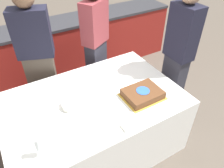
{
  "coord_description": "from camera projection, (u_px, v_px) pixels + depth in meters",
  "views": [
    {
      "loc": [
        -0.66,
        -1.5,
        2.22
      ],
      "look_at": [
        0.22,
        0.0,
        0.85
      ],
      "focal_mm": 35.0,
      "sensor_mm": 36.0,
      "label": 1
    }
  ],
  "objects": [
    {
      "name": "plate_stack",
      "position": [
        72.0,
        104.0,
        2.09
      ],
      "size": [
        0.19,
        0.19,
        0.05
      ],
      "color": "white",
      "rests_on": "dining_table"
    },
    {
      "name": "back_counter",
      "position": [
        47.0,
        53.0,
        3.49
      ],
      "size": [
        4.4,
        0.58,
        0.92
      ],
      "color": "maroon",
      "rests_on": "ground_plane"
    },
    {
      "name": "utensil_pile",
      "position": [
        130.0,
        125.0,
        1.9
      ],
      "size": [
        0.16,
        0.09,
        0.02
      ],
      "color": "white",
      "rests_on": "dining_table"
    },
    {
      "name": "person_cutting_cake",
      "position": [
        96.0,
        46.0,
        2.85
      ],
      "size": [
        0.4,
        0.34,
        1.64
      ],
      "rotation": [
        0.0,
        0.0,
        -2.63
      ],
      "color": "#282833",
      "rests_on": "ground_plane"
    },
    {
      "name": "dining_table",
      "position": [
        95.0,
        124.0,
        2.42
      ],
      "size": [
        1.79,
        1.16,
        0.75
      ],
      "color": "silver",
      "rests_on": "ground_plane"
    },
    {
      "name": "side_plate_near_cake",
      "position": [
        124.0,
        83.0,
        2.4
      ],
      "size": [
        0.21,
        0.21,
        0.0
      ],
      "color": "white",
      "rests_on": "dining_table"
    },
    {
      "name": "wine_glass",
      "position": [
        38.0,
        144.0,
        1.61
      ],
      "size": [
        0.06,
        0.06,
        0.19
      ],
      "color": "white",
      "rests_on": "dining_table"
    },
    {
      "name": "cake",
      "position": [
        143.0,
        94.0,
        2.19
      ],
      "size": [
        0.4,
        0.33,
        0.08
      ],
      "color": "gold",
      "rests_on": "dining_table"
    },
    {
      "name": "ground_plane",
      "position": [
        96.0,
        145.0,
        2.65
      ],
      "size": [
        14.0,
        14.0,
        0.0
      ],
      "primitive_type": "plane",
      "color": "brown"
    },
    {
      "name": "person_standing_back",
      "position": [
        38.0,
        59.0,
        2.53
      ],
      "size": [
        0.44,
        0.33,
        1.7
      ],
      "rotation": [
        0.0,
        0.0,
        2.78
      ],
      "color": "#4C4238",
      "rests_on": "ground_plane"
    },
    {
      "name": "person_seated_right",
      "position": [
        178.0,
        56.0,
        2.54
      ],
      "size": [
        0.21,
        0.32,
        1.72
      ],
      "rotation": [
        0.0,
        0.0,
        -1.57
      ],
      "color": "#282833",
      "rests_on": "ground_plane"
    }
  ]
}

